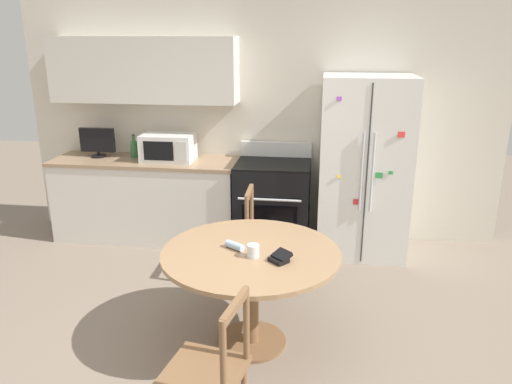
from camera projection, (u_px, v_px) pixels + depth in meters
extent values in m
plane|color=gray|center=(208.00, 376.00, 3.36)|extent=(14.00, 14.00, 0.00)
cube|color=silver|center=(259.00, 120.00, 5.47)|extent=(5.20, 0.10, 2.60)
cube|color=silver|center=(143.00, 70.00, 5.25)|extent=(1.99, 0.34, 0.68)
cube|color=silver|center=(148.00, 200.00, 5.54)|extent=(1.99, 0.62, 0.86)
cube|color=#997A5B|center=(145.00, 161.00, 5.41)|extent=(2.02, 0.64, 0.03)
cube|color=white|center=(364.00, 167.00, 5.04)|extent=(0.89, 0.70, 1.82)
cube|color=#333333|center=(367.00, 177.00, 4.71)|extent=(0.01, 0.01, 1.75)
cylinder|color=silver|center=(362.00, 172.00, 4.69)|extent=(0.02, 0.02, 0.77)
cylinder|color=silver|center=(372.00, 173.00, 4.68)|extent=(0.02, 0.02, 0.77)
cube|color=red|center=(357.00, 202.00, 4.79)|extent=(0.07, 0.01, 0.05)
cube|color=#3FB259|center=(391.00, 173.00, 4.66)|extent=(0.04, 0.01, 0.03)
cube|color=yellow|center=(339.00, 177.00, 4.74)|extent=(0.04, 0.02, 0.03)
cube|color=#3FB259|center=(379.00, 175.00, 4.69)|extent=(0.07, 0.02, 0.05)
cube|color=purple|center=(339.00, 99.00, 4.52)|extent=(0.05, 0.02, 0.04)
cube|color=red|center=(402.00, 135.00, 4.54)|extent=(0.07, 0.02, 0.05)
cube|color=black|center=(273.00, 205.00, 5.33)|extent=(0.77, 0.64, 0.90)
cube|color=black|center=(269.00, 224.00, 5.05)|extent=(0.56, 0.01, 0.40)
cylinder|color=silver|center=(269.00, 200.00, 4.95)|extent=(0.63, 0.02, 0.02)
cube|color=black|center=(273.00, 164.00, 5.19)|extent=(0.77, 0.64, 0.02)
cube|color=white|center=(276.00, 149.00, 5.44)|extent=(0.77, 0.06, 0.16)
cube|color=white|center=(168.00, 147.00, 5.33)|extent=(0.55, 0.35, 0.28)
cube|color=black|center=(158.00, 151.00, 5.16)|extent=(0.32, 0.01, 0.20)
cube|color=silver|center=(181.00, 152.00, 5.13)|extent=(0.11, 0.01, 0.21)
cylinder|color=black|center=(99.00, 156.00, 5.52)|extent=(0.16, 0.16, 0.02)
cylinder|color=black|center=(99.00, 153.00, 5.51)|extent=(0.03, 0.03, 0.04)
cube|color=black|center=(97.00, 140.00, 5.46)|extent=(0.39, 0.05, 0.26)
cylinder|color=#2D6B38|center=(134.00, 149.00, 5.48)|extent=(0.08, 0.08, 0.17)
cylinder|color=#2D6B38|center=(133.00, 139.00, 5.45)|extent=(0.03, 0.03, 0.07)
cylinder|color=#262626|center=(133.00, 135.00, 5.43)|extent=(0.03, 0.03, 0.01)
cylinder|color=#997551|center=(251.00, 253.00, 3.51)|extent=(1.27, 1.27, 0.03)
cylinder|color=brown|center=(251.00, 299.00, 3.62)|extent=(0.11, 0.11, 0.69)
cylinder|color=brown|center=(251.00, 341.00, 3.73)|extent=(0.52, 0.52, 0.03)
cube|color=brown|center=(204.00, 373.00, 2.74)|extent=(0.49, 0.49, 0.04)
cylinder|color=brown|center=(190.00, 381.00, 3.01)|extent=(0.04, 0.04, 0.41)
cylinder|color=brown|center=(223.00, 360.00, 2.45)|extent=(0.04, 0.04, 0.45)
cylinder|color=brown|center=(246.00, 323.00, 2.76)|extent=(0.04, 0.04, 0.45)
cube|color=brown|center=(235.00, 306.00, 2.54)|extent=(0.10, 0.35, 0.04)
cube|color=brown|center=(270.00, 240.00, 4.48)|extent=(0.43, 0.43, 0.04)
cylinder|color=brown|center=(290.00, 256.00, 4.69)|extent=(0.04, 0.04, 0.41)
cylinder|color=brown|center=(288.00, 273.00, 4.37)|extent=(0.04, 0.04, 0.41)
cylinder|color=brown|center=(254.00, 254.00, 4.73)|extent=(0.04, 0.04, 0.41)
cylinder|color=brown|center=(249.00, 271.00, 4.41)|extent=(0.04, 0.04, 0.41)
cylinder|color=brown|center=(252.00, 208.00, 4.59)|extent=(0.04, 0.04, 0.45)
cylinder|color=brown|center=(247.00, 221.00, 4.26)|extent=(0.04, 0.04, 0.45)
cube|color=brown|center=(249.00, 192.00, 4.36)|extent=(0.04, 0.35, 0.04)
cylinder|color=silver|center=(253.00, 251.00, 3.40)|extent=(0.09, 0.09, 0.09)
cylinder|color=#4C8C59|center=(253.00, 254.00, 3.41)|extent=(0.07, 0.07, 0.05)
cylinder|color=#A3BCDB|center=(235.00, 246.00, 3.53)|extent=(0.15, 0.12, 0.05)
cube|color=black|center=(279.00, 260.00, 3.34)|extent=(0.15, 0.15, 0.03)
cube|color=black|center=(282.00, 255.00, 3.35)|extent=(0.16, 0.15, 0.06)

